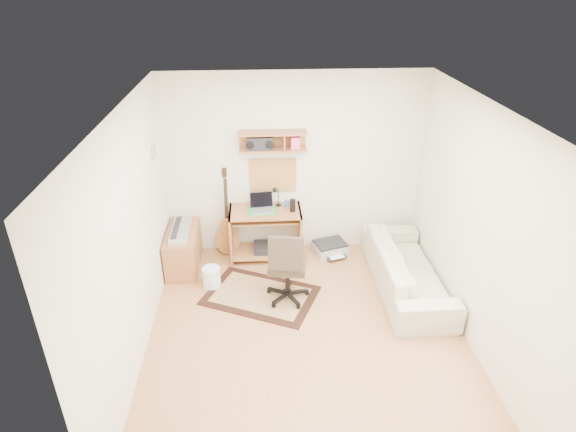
{
  "coord_description": "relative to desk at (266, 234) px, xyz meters",
  "views": [
    {
      "loc": [
        -0.5,
        -4.25,
        3.75
      ],
      "look_at": [
        -0.15,
        1.05,
        1.0
      ],
      "focal_mm": 30.01,
      "sensor_mm": 36.0,
      "label": 1
    }
  ],
  "objects": [
    {
      "name": "laptop",
      "position": [
        -0.04,
        -0.02,
        0.49
      ],
      "size": [
        0.34,
        0.34,
        0.24
      ],
      "primitive_type": null,
      "rotation": [
        0.0,
        0.0,
        0.1
      ],
      "color": "silver",
      "rests_on": "desk"
    },
    {
      "name": "wall_photo",
      "position": [
        -1.36,
        -0.23,
        1.34
      ],
      "size": [
        0.02,
        0.2,
        0.15
      ],
      "primitive_type": "cube",
      "color": "#4C8CBF",
      "rests_on": "left_wall"
    },
    {
      "name": "wall_shelf",
      "position": [
        0.13,
        0.15,
        1.32
      ],
      "size": [
        0.9,
        0.25,
        0.26
      ],
      "primitive_type": "cube",
      "color": "#A26239",
      "rests_on": "back_wall"
    },
    {
      "name": "cabinet",
      "position": [
        -1.15,
        -0.18,
        -0.1
      ],
      "size": [
        0.4,
        0.9,
        0.55
      ],
      "primitive_type": "cube",
      "color": "#A26239",
      "rests_on": "floor"
    },
    {
      "name": "speaker",
      "position": [
        0.38,
        -0.05,
        0.46
      ],
      "size": [
        0.08,
        0.08,
        0.18
      ],
      "primitive_type": "cylinder",
      "color": "black",
      "rests_on": "desk"
    },
    {
      "name": "task_chair",
      "position": [
        0.25,
        -1.02,
        0.13
      ],
      "size": [
        0.59,
        0.59,
        1.02
      ],
      "primitive_type": null,
      "rotation": [
        0.0,
        0.0,
        -0.15
      ],
      "color": "#352A1F",
      "rests_on": "floor"
    },
    {
      "name": "floor",
      "position": [
        0.43,
        -1.73,
        -0.38
      ],
      "size": [
        3.6,
        4.0,
        0.01
      ],
      "primitive_type": "cube",
      "color": "#B5794B",
      "rests_on": "ground"
    },
    {
      "name": "printer",
      "position": [
        0.94,
        0.03,
        -0.29
      ],
      "size": [
        0.54,
        0.48,
        0.17
      ],
      "primitive_type": "cube",
      "rotation": [
        0.0,
        0.0,
        0.31
      ],
      "color": "#A5A8AA",
      "rests_on": "floor"
    },
    {
      "name": "sofa",
      "position": [
        1.81,
        -0.89,
        0.01
      ],
      "size": [
        0.58,
        1.97,
        0.77
      ],
      "primitive_type": "imported",
      "rotation": [
        0.0,
        0.0,
        1.57
      ],
      "color": "#BFB797",
      "rests_on": "floor"
    },
    {
      "name": "rug",
      "position": [
        -0.1,
        -0.95,
        -0.37
      ],
      "size": [
        1.61,
        1.38,
        0.02
      ],
      "primitive_type": "cube",
      "rotation": [
        0.0,
        0.0,
        -0.43
      ],
      "color": "tan",
      "rests_on": "floor"
    },
    {
      "name": "left_wall",
      "position": [
        -1.38,
        -1.73,
        0.93
      ],
      "size": [
        0.01,
        4.0,
        2.6
      ],
      "primitive_type": "cube",
      "color": "beige",
      "rests_on": "ground"
    },
    {
      "name": "cork_board",
      "position": [
        0.13,
        0.25,
        0.79
      ],
      "size": [
        0.64,
        0.03,
        0.49
      ],
      "primitive_type": "cube",
      "color": "tan",
      "rests_on": "back_wall"
    },
    {
      "name": "music_keyboard",
      "position": [
        -1.15,
        -0.18,
        0.21
      ],
      "size": [
        0.23,
        0.73,
        0.06
      ],
      "primitive_type": "cube",
      "color": "#B2B5BA",
      "rests_on": "cabinet"
    },
    {
      "name": "boombox",
      "position": [
        -0.05,
        0.15,
        1.3
      ],
      "size": [
        0.35,
        0.16,
        0.18
      ],
      "primitive_type": "cube",
      "color": "black",
      "rests_on": "wall_shelf"
    },
    {
      "name": "guitar",
      "position": [
        -0.55,
        0.13,
        0.28
      ],
      "size": [
        0.38,
        0.27,
        1.3
      ],
      "primitive_type": null,
      "rotation": [
        0.0,
        0.0,
        0.18
      ],
      "color": "#B67538",
      "rests_on": "floor"
    },
    {
      "name": "right_wall",
      "position": [
        2.23,
        -1.73,
        0.93
      ],
      "size": [
        0.01,
        4.0,
        2.6
      ],
      "primitive_type": "cube",
      "color": "beige",
      "rests_on": "ground"
    },
    {
      "name": "desk",
      "position": [
        0.0,
        0.0,
        0.0
      ],
      "size": [
        1.0,
        0.55,
        0.75
      ],
      "primitive_type": null,
      "color": "#A26239",
      "rests_on": "floor"
    },
    {
      "name": "desk_lamp",
      "position": [
        0.19,
        0.14,
        0.52
      ],
      "size": [
        0.1,
        0.1,
        0.29
      ],
      "primitive_type": null,
      "color": "black",
      "rests_on": "desk"
    },
    {
      "name": "waste_basket",
      "position": [
        -0.73,
        -0.7,
        -0.23
      ],
      "size": [
        0.25,
        0.25,
        0.28
      ],
      "primitive_type": "cylinder",
      "rotation": [
        0.0,
        0.0,
        0.08
      ],
      "color": "white",
      "rests_on": "floor"
    },
    {
      "name": "ceiling",
      "position": [
        0.43,
        -1.73,
        2.23
      ],
      "size": [
        3.6,
        4.0,
        0.01
      ],
      "primitive_type": "cube",
      "color": "white",
      "rests_on": "ground"
    },
    {
      "name": "back_wall",
      "position": [
        0.43,
        0.28,
        0.93
      ],
      "size": [
        3.6,
        0.01,
        2.6
      ],
      "primitive_type": "cube",
      "color": "beige",
      "rests_on": "ground"
    },
    {
      "name": "pencil_cup",
      "position": [
        0.31,
        0.1,
        0.42
      ],
      "size": [
        0.07,
        0.07,
        0.1
      ],
      "primitive_type": "cylinder",
      "color": "#355CA0",
      "rests_on": "desk"
    }
  ]
}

